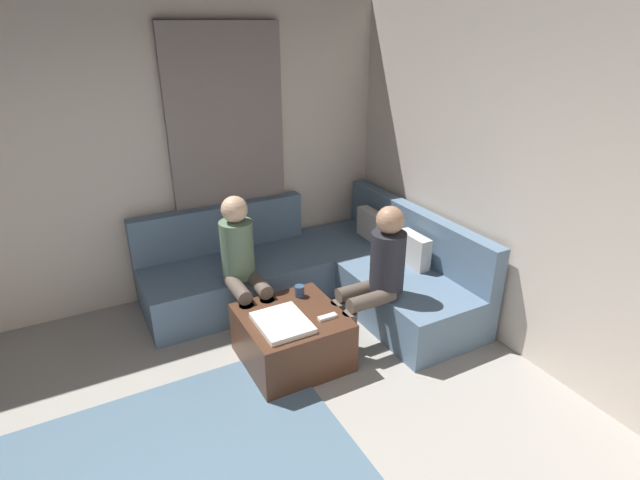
{
  "coord_description": "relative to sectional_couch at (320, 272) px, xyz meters",
  "views": [
    {
      "loc": [
        1.65,
        -0.14,
        2.5
      ],
      "look_at": [
        -1.63,
        1.63,
        0.85
      ],
      "focal_mm": 27.91,
      "sensor_mm": 36.0,
      "label": 1
    }
  ],
  "objects": [
    {
      "name": "ottoman",
      "position": [
        0.74,
        -0.66,
        -0.07
      ],
      "size": [
        0.76,
        0.76,
        0.42
      ],
      "primitive_type": "cube",
      "color": "#4C2D1E",
      "rests_on": "ground_plane"
    },
    {
      "name": "person_on_couch_side",
      "position": [
        0.15,
        -0.83,
        0.38
      ],
      "size": [
        0.6,
        0.3,
        1.2
      ],
      "rotation": [
        0.0,
        0.0,
        -1.57
      ],
      "color": "brown",
      "rests_on": "ground_plane"
    },
    {
      "name": "wall_back",
      "position": [
        2.08,
        1.06,
        1.07
      ],
      "size": [
        6.0,
        0.12,
        2.7
      ],
      "primitive_type": "cube",
      "color": "beige",
      "rests_on": "ground_plane"
    },
    {
      "name": "wall_left",
      "position": [
        -0.86,
        -1.88,
        1.07
      ],
      "size": [
        0.12,
        6.0,
        2.7
      ],
      "primitive_type": "cube",
      "color": "beige",
      "rests_on": "ground_plane"
    },
    {
      "name": "game_remote",
      "position": [
        0.92,
        -0.44,
        0.15
      ],
      "size": [
        0.05,
        0.15,
        0.02
      ],
      "primitive_type": "cube",
      "color": "white",
      "rests_on": "ottoman"
    },
    {
      "name": "sectional_couch",
      "position": [
        0.0,
        0.0,
        0.0
      ],
      "size": [
        2.1,
        2.55,
        0.87
      ],
      "color": "slate",
      "rests_on": "ground_plane"
    },
    {
      "name": "curtain_panel",
      "position": [
        -0.76,
        -0.58,
        0.97
      ],
      "size": [
        0.06,
        1.1,
        2.5
      ],
      "primitive_type": "cube",
      "color": "gray",
      "rests_on": "ground_plane"
    },
    {
      "name": "coffee_mug",
      "position": [
        0.52,
        -0.48,
        0.19
      ],
      "size": [
        0.08,
        0.08,
        0.1
      ],
      "primitive_type": "cylinder",
      "color": "#334C72",
      "rests_on": "ottoman"
    },
    {
      "name": "folded_blanket",
      "position": [
        0.84,
        -0.78,
        0.16
      ],
      "size": [
        0.44,
        0.36,
        0.04
      ],
      "primitive_type": "cube",
      "color": "white",
      "rests_on": "ottoman"
    },
    {
      "name": "person_on_couch_back",
      "position": [
        0.85,
        0.06,
        0.38
      ],
      "size": [
        0.3,
        0.6,
        1.2
      ],
      "rotation": [
        0.0,
        0.0,
        3.14
      ],
      "color": "brown",
      "rests_on": "ground_plane"
    }
  ]
}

